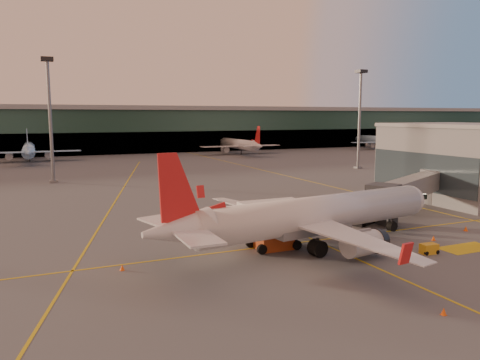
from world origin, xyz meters
name	(u,v)px	position (x,y,z in m)	size (l,w,h in m)	color
ground	(300,258)	(0.00, 0.00, 0.00)	(600.00, 600.00, 0.00)	#4C4F54
taxi_markings	(135,194)	(-7.32, 44.49, 0.01)	(100.12, 173.00, 0.01)	gold
terminal	(102,130)	(0.00, 141.79, 8.76)	(400.00, 20.00, 17.60)	#19382D
gate_building	(462,161)	(41.93, 17.93, 6.29)	(18.40, 22.40, 12.60)	slate
mast_west_near	(50,111)	(-20.00, 66.00, 14.86)	(2.40, 2.40, 25.60)	slate
mast_east_near	(360,112)	(55.00, 62.00, 14.86)	(2.40, 2.40, 25.60)	slate
distant_aircraft_row	(146,157)	(10.83, 118.00, 0.00)	(350.00, 34.00, 13.00)	#98CCFE
main_airplane	(309,216)	(2.49, 2.41, 3.50)	(35.63, 32.25, 10.77)	silver
jet_bridge	(415,188)	(25.82, 11.72, 3.73)	(22.67, 13.80, 5.49)	slate
catering_truck	(271,222)	(-1.03, 4.07, 2.89)	(6.56, 2.98, 5.08)	#9F3B16
gpu_cart	(429,249)	(12.83, -3.88, 0.50)	(1.81, 1.16, 1.02)	gold
pushback_tug	(362,218)	(15.01, 9.51, 0.81)	(4.38, 3.47, 2.00)	black
cone_nose	(466,229)	(24.14, 1.39, 0.29)	(0.48, 0.48, 0.61)	#FF590D
cone_tail	(122,267)	(-16.57, 3.38, 0.27)	(0.44, 0.44, 0.56)	#FF590D
cone_wing_right	(444,312)	(2.46, -15.40, 0.25)	(0.41, 0.41, 0.52)	#FF590D
cone_wing_left	(230,216)	(0.74, 19.70, 0.26)	(0.43, 0.43, 0.55)	#FF590D
cone_fwd	(434,238)	(17.17, -0.29, 0.27)	(0.44, 0.44, 0.57)	#FF590D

